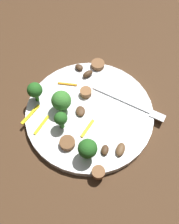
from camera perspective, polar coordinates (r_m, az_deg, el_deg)
ground_plane at (r=0.65m, az=0.00°, el=-0.78°), size 1.40×1.40×0.00m
plate at (r=0.64m, az=0.00°, el=-0.40°), size 0.29×0.29×0.02m
fork at (r=0.65m, az=8.85°, el=1.38°), size 0.18×0.06×0.00m
broccoli_floret_0 at (r=0.55m, az=-0.40°, el=-7.45°), size 0.04×0.04×0.06m
broccoli_floret_1 at (r=0.59m, az=-5.82°, el=-1.42°), size 0.03×0.03×0.05m
broccoli_floret_2 at (r=0.63m, az=-11.01°, el=4.33°), size 0.03×0.03×0.06m
broccoli_floret_3 at (r=0.61m, az=-5.74°, el=2.29°), size 0.04×0.04×0.06m
sausage_slice_0 at (r=0.65m, az=-0.76°, el=3.98°), size 0.03×0.03×0.02m
sausage_slice_1 at (r=0.59m, az=-4.51°, el=-6.29°), size 0.04×0.04×0.01m
sausage_slice_2 at (r=0.56m, az=1.80°, el=-12.11°), size 0.04×0.04×0.01m
sausage_slice_3 at (r=0.70m, az=1.69°, el=9.57°), size 0.05×0.05×0.01m
mushroom_0 at (r=0.58m, az=3.15°, el=-7.68°), size 0.03×0.03×0.01m
mushroom_1 at (r=0.63m, az=-1.85°, el=0.17°), size 0.03×0.03×0.01m
mushroom_2 at (r=0.70m, az=-2.13°, el=9.03°), size 0.02×0.02×0.01m
mushroom_3 at (r=0.68m, az=-0.36°, el=7.72°), size 0.02×0.03×0.01m
mushroom_4 at (r=0.59m, az=6.29°, el=-7.53°), size 0.03×0.04×0.01m
pepper_strip_0 at (r=0.61m, az=-0.41°, el=-3.33°), size 0.02×0.05×0.00m
pepper_strip_1 at (r=0.64m, az=-11.87°, el=-0.50°), size 0.02×0.06×0.00m
pepper_strip_2 at (r=0.67m, az=-4.50°, el=5.65°), size 0.04×0.03×0.00m
pepper_strip_3 at (r=0.62m, az=-9.68°, el=-2.60°), size 0.02×0.05×0.00m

